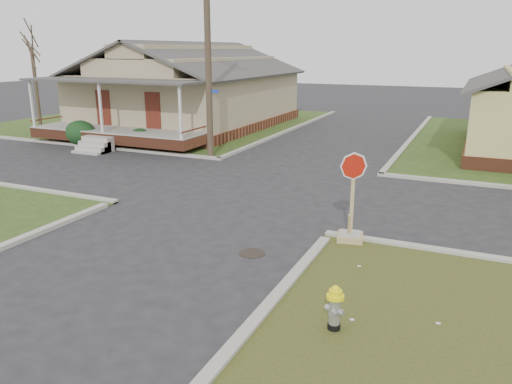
% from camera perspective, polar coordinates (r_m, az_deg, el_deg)
% --- Properties ---
extents(ground, '(120.00, 120.00, 0.00)m').
position_cam_1_polar(ground, '(13.63, -8.02, -4.73)').
color(ground, '#252527').
rests_on(ground, ground).
extents(verge_far_left, '(19.00, 19.00, 0.05)m').
position_cam_1_polar(verge_far_left, '(35.28, -10.54, 7.98)').
color(verge_far_left, '#2B4418').
rests_on(verge_far_left, ground).
extents(curbs, '(80.00, 40.00, 0.12)m').
position_cam_1_polar(curbs, '(17.84, 0.48, 0.43)').
color(curbs, '#A6A396').
rests_on(curbs, ground).
extents(manhole, '(0.64, 0.64, 0.01)m').
position_cam_1_polar(manhole, '(12.24, -0.44, -7.01)').
color(manhole, black).
rests_on(manhole, ground).
extents(corner_house, '(10.10, 15.50, 5.30)m').
position_cam_1_polar(corner_house, '(32.30, -7.61, 11.41)').
color(corner_house, brown).
rests_on(corner_house, ground).
extents(utility_pole, '(1.80, 0.28, 9.00)m').
position_cam_1_polar(utility_pole, '(22.55, -5.51, 15.61)').
color(utility_pole, '#3C2E22').
rests_on(utility_pole, ground).
extents(tree_far_left, '(0.22, 0.22, 4.90)m').
position_cam_1_polar(tree_far_left, '(33.79, -23.82, 10.80)').
color(tree_far_left, '#3C2E22').
rests_on(tree_far_left, verge_far_left).
extents(fire_hydrant, '(0.31, 0.31, 0.84)m').
position_cam_1_polar(fire_hydrant, '(8.99, 9.01, -12.67)').
color(fire_hydrant, black).
rests_on(fire_hydrant, ground).
extents(stop_sign, '(0.66, 0.64, 2.31)m').
position_cam_1_polar(stop_sign, '(12.98, 10.79, -3.36)').
color(stop_sign, '#9F8756').
rests_on(stop_sign, ground).
extents(hedge_left, '(1.56, 1.27, 1.19)m').
position_cam_1_polar(hedge_left, '(27.36, -19.41, 6.39)').
color(hedge_left, black).
rests_on(hedge_left, verge_far_left).
extents(hedge_right, '(1.27, 1.04, 0.97)m').
position_cam_1_polar(hedge_right, '(25.93, -13.09, 6.15)').
color(hedge_right, black).
rests_on(hedge_right, verge_far_left).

